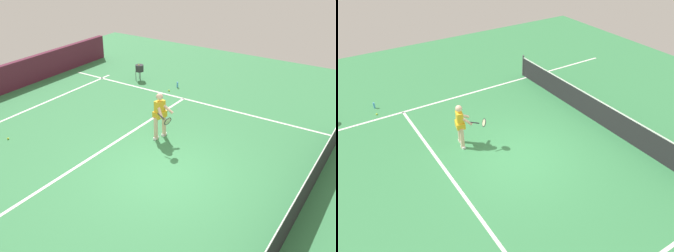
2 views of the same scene
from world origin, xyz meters
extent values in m
plane|color=#38844C|center=(0.00, 0.00, 0.00)|extent=(23.83, 23.83, 0.00)
cube|color=white|center=(0.00, -6.67, 0.00)|extent=(10.57, 0.10, 0.01)
cube|color=white|center=(0.00, -2.29, 0.00)|extent=(9.57, 0.10, 0.01)
cube|color=white|center=(-4.79, 0.00, 0.00)|extent=(0.10, 16.33, 0.01)
cube|color=#232326|center=(0.00, 3.65, 0.44)|extent=(10.09, 0.02, 0.88)
cube|color=white|center=(0.00, 3.65, 0.90)|extent=(10.09, 0.02, 0.04)
cylinder|color=beige|center=(-1.78, -1.24, 0.39)|extent=(0.13, 0.13, 0.78)
cylinder|color=beige|center=(-1.43, -1.32, 0.39)|extent=(0.13, 0.13, 0.78)
cube|color=white|center=(-1.78, -1.24, 0.04)|extent=(0.20, 0.10, 0.08)
cube|color=white|center=(-1.43, -1.32, 0.04)|extent=(0.20, 0.10, 0.08)
cube|color=gold|center=(-1.60, -1.28, 1.04)|extent=(0.36, 0.27, 0.52)
cube|color=gold|center=(-1.60, -1.28, 0.84)|extent=(0.45, 0.36, 0.20)
sphere|color=beige|center=(-1.60, -1.28, 1.44)|extent=(0.22, 0.22, 0.22)
cylinder|color=beige|center=(-1.71, -1.10, 1.06)|extent=(0.19, 0.49, 0.37)
cylinder|color=beige|center=(-1.42, -1.17, 1.06)|extent=(0.37, 0.43, 0.37)
cylinder|color=black|center=(-1.17, -0.95, 1.02)|extent=(0.10, 0.29, 0.14)
torus|color=black|center=(-1.11, -0.65, 0.96)|extent=(0.30, 0.18, 0.28)
cylinder|color=beige|center=(-1.11, -0.65, 0.96)|extent=(0.25, 0.14, 0.23)
sphere|color=#D1E533|center=(1.22, -5.33, 0.03)|extent=(0.07, 0.07, 0.07)
sphere|color=#D1E533|center=(-5.14, -3.23, 0.03)|extent=(0.07, 0.07, 0.07)
cylinder|color=#333338|center=(-5.58, -5.08, 0.55)|extent=(0.36, 0.36, 0.30)
cylinder|color=#333338|center=(-5.45, -4.96, 0.20)|extent=(0.02, 0.02, 0.40)
cylinder|color=#333338|center=(-5.70, -5.21, 0.20)|extent=(0.02, 0.02, 0.40)
cylinder|color=#333338|center=(-5.45, -5.21, 0.20)|extent=(0.02, 0.02, 0.40)
sphere|color=#D1E533|center=(-5.53, -5.08, 0.71)|extent=(0.07, 0.07, 0.07)
cylinder|color=#4C9EE5|center=(-5.71, -3.16, 0.12)|extent=(0.07, 0.07, 0.24)
camera|label=1|loc=(7.50, 4.97, 6.07)|focal=41.07mm
camera|label=2|loc=(7.07, -4.95, 6.94)|focal=36.27mm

